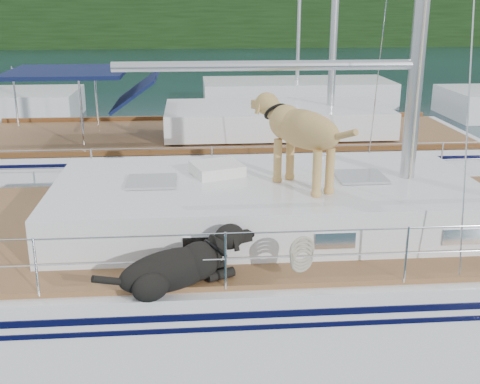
{
  "coord_description": "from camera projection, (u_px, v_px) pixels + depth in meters",
  "views": [
    {
      "loc": [
        -0.09,
        -7.09,
        3.96
      ],
      "look_at": [
        0.5,
        0.2,
        1.6
      ],
      "focal_mm": 45.0,
      "sensor_mm": 36.0,
      "label": 1
    }
  ],
  "objects": [
    {
      "name": "ground",
      "position": [
        204.0,
        313.0,
        7.95
      ],
      "size": [
        120.0,
        120.0,
        0.0
      ],
      "primitive_type": "plane",
      "color": "black",
      "rests_on": "ground"
    },
    {
      "name": "tree_line",
      "position": [
        190.0,
        10.0,
        49.7
      ],
      "size": [
        90.0,
        3.0,
        6.0
      ],
      "primitive_type": "cube",
      "color": "black",
      "rests_on": "ground"
    },
    {
      "name": "shore_bank",
      "position": [
        191.0,
        39.0,
        51.58
      ],
      "size": [
        92.0,
        1.0,
        1.2
      ],
      "primitive_type": "cube",
      "color": "#595147",
      "rests_on": "ground"
    },
    {
      "name": "main_sailboat",
      "position": [
        210.0,
        265.0,
        7.74
      ],
      "size": [
        12.0,
        4.15,
        14.01
      ],
      "color": "white",
      "rests_on": "ground"
    },
    {
      "name": "neighbor_sailboat",
      "position": [
        227.0,
        156.0,
        13.33
      ],
      "size": [
        11.0,
        3.5,
        13.3
      ],
      "color": "white",
      "rests_on": "ground"
    },
    {
      "name": "bg_boat_center",
      "position": [
        297.0,
        93.0,
        23.29
      ],
      "size": [
        7.2,
        3.0,
        11.65
      ],
      "color": "white",
      "rests_on": "ground"
    }
  ]
}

